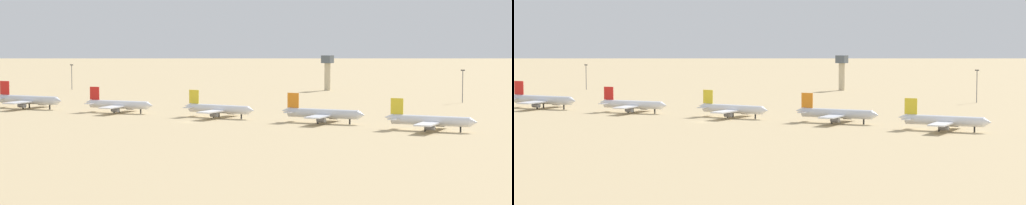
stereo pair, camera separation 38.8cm
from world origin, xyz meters
TOP-DOWN VIEW (x-y plane):
  - ground at (0.00, 0.00)m, footprint 4000.00×4000.00m
  - ridge_far_west at (-575.69, 1143.93)m, footprint 329.94×297.01m
  - ridge_west at (-182.30, 1115.36)m, footprint 392.21×266.56m
  - parked_jet_red_2 at (-89.10, 16.23)m, footprint 33.93×28.55m
  - parked_jet_red_3 at (-44.11, 18.24)m, footprint 30.65×25.95m
  - parked_jet_yellow_4 at (1.12, 19.78)m, footprint 30.71×25.70m
  - parked_jet_orange_5 at (44.13, 19.97)m, footprint 31.78×26.76m
  - parked_jet_yellow_6 at (86.16, 13.65)m, footprint 31.81×26.75m
  - control_tower at (-26.89, 178.71)m, footprint 5.20×5.20m
  - light_pole_west at (60.18, 133.74)m, footprint 1.80×0.50m
  - light_pole_mid at (-148.70, 118.12)m, footprint 1.80×0.50m

SIDE VIEW (x-z plane):
  - ground at x=0.00m, z-range 0.00..0.00m
  - parked_jet_red_3 at x=-44.11m, z-range -1.74..8.38m
  - parked_jet_yellow_4 at x=1.12m, z-range -1.75..8.42m
  - parked_jet_orange_5 at x=44.13m, z-range -1.81..8.69m
  - parked_jet_yellow_6 at x=86.16m, z-range -1.81..8.70m
  - parked_jet_red_2 at x=-89.10m, z-range -1.93..9.28m
  - light_pole_mid at x=-148.70m, z-range 1.17..14.63m
  - light_pole_west at x=60.18m, z-range 1.20..15.95m
  - control_tower at x=-26.89m, z-range 1.91..20.40m
  - ridge_west at x=-182.30m, z-range 0.00..85.09m
  - ridge_far_west at x=-575.69m, z-range 0.00..100.72m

